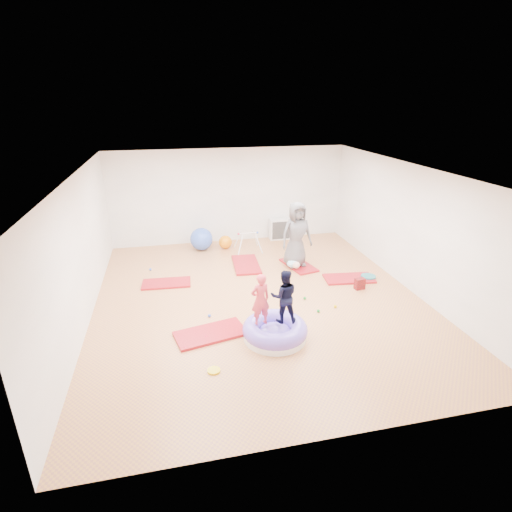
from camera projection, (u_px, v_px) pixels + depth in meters
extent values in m
cube|color=#D09146|center=(259.00, 299.00, 8.82)|extent=(7.00, 8.00, 0.01)
cube|color=silver|center=(259.00, 171.00, 7.78)|extent=(7.00, 8.00, 0.01)
cube|color=white|center=(229.00, 196.00, 11.93)|extent=(7.00, 0.01, 2.80)
cube|color=white|center=(335.00, 349.00, 4.67)|extent=(7.00, 0.01, 2.80)
cube|color=white|center=(80.00, 252.00, 7.60)|extent=(0.01, 8.00, 2.80)
cube|color=white|center=(410.00, 228.00, 9.01)|extent=(0.01, 8.00, 2.80)
cube|color=red|center=(211.00, 334.00, 7.47)|extent=(1.41, 0.92, 0.05)
cube|color=red|center=(166.00, 283.00, 9.50)|extent=(1.17, 0.64, 0.05)
cube|color=red|center=(246.00, 264.00, 10.56)|extent=(0.73, 1.34, 0.05)
cube|color=red|center=(349.00, 278.00, 9.75)|extent=(1.25, 0.73, 0.05)
cube|color=red|center=(299.00, 265.00, 10.52)|extent=(0.81, 1.23, 0.05)
cylinder|color=white|center=(275.00, 335.00, 7.35)|extent=(1.16, 1.16, 0.13)
torus|color=#7459DE|center=(275.00, 329.00, 7.31)|extent=(1.20, 1.20, 0.32)
ellipsoid|color=#7459DE|center=(275.00, 333.00, 7.34)|extent=(0.64, 0.64, 0.29)
imported|color=#EC4251|center=(260.00, 297.00, 7.07)|extent=(0.40, 0.31, 0.99)
imported|color=black|center=(284.00, 294.00, 7.17)|extent=(0.55, 0.46, 1.02)
imported|color=#59585C|center=(296.00, 234.00, 10.17)|extent=(0.88, 0.63, 1.69)
ellipsoid|color=#A9E3FF|center=(294.00, 263.00, 10.29)|extent=(0.38, 0.25, 0.22)
sphere|color=beige|center=(296.00, 265.00, 10.12)|extent=(0.18, 0.18, 0.18)
sphere|color=red|center=(206.00, 337.00, 7.34)|extent=(0.07, 0.07, 0.07)
sphere|color=blue|center=(150.00, 269.00, 10.24)|extent=(0.07, 0.07, 0.07)
sphere|color=red|center=(247.00, 328.00, 7.64)|extent=(0.07, 0.07, 0.07)
sphere|color=red|center=(185.00, 348.00, 7.02)|extent=(0.07, 0.07, 0.07)
sphere|color=#158127|center=(318.00, 311.00, 8.25)|extent=(0.07, 0.07, 0.07)
sphere|color=#158127|center=(281.00, 293.00, 8.99)|extent=(0.07, 0.07, 0.07)
sphere|color=blue|center=(209.00, 316.00, 8.07)|extent=(0.07, 0.07, 0.07)
sphere|color=#D7B700|center=(335.00, 306.00, 8.42)|extent=(0.07, 0.07, 0.07)
sphere|color=#158127|center=(305.00, 298.00, 8.77)|extent=(0.07, 0.07, 0.07)
sphere|color=blue|center=(201.00, 239.00, 11.55)|extent=(0.65, 0.65, 0.65)
sphere|color=orange|center=(225.00, 242.00, 11.69)|extent=(0.39, 0.39, 0.39)
cylinder|color=white|center=(241.00, 245.00, 11.16)|extent=(0.21, 0.22, 0.57)
cylinder|color=white|center=(238.00, 239.00, 11.59)|extent=(0.21, 0.22, 0.57)
cylinder|color=white|center=(259.00, 244.00, 11.26)|extent=(0.21, 0.22, 0.57)
cylinder|color=white|center=(255.00, 238.00, 11.70)|extent=(0.21, 0.22, 0.57)
cylinder|color=white|center=(248.00, 233.00, 11.34)|extent=(0.55, 0.03, 0.03)
sphere|color=red|center=(238.00, 234.00, 11.28)|extent=(0.07, 0.07, 0.07)
sphere|color=blue|center=(257.00, 233.00, 11.39)|extent=(0.07, 0.07, 0.07)
cube|color=white|center=(280.00, 229.00, 12.46)|extent=(0.64, 0.31, 0.64)
cube|color=#3B3B3B|center=(281.00, 230.00, 12.32)|extent=(0.55, 0.02, 0.55)
cube|color=white|center=(280.00, 229.00, 12.42)|extent=(0.02, 0.22, 0.56)
cube|color=white|center=(280.00, 229.00, 12.42)|extent=(0.56, 0.22, 0.02)
cylinder|color=#1F747B|center=(368.00, 277.00, 9.78)|extent=(0.36, 0.36, 0.08)
cube|color=#AB0B0F|center=(360.00, 284.00, 9.22)|extent=(0.25, 0.17, 0.26)
cylinder|color=#D7B700|center=(214.00, 371.00, 6.47)|extent=(0.22, 0.22, 0.03)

